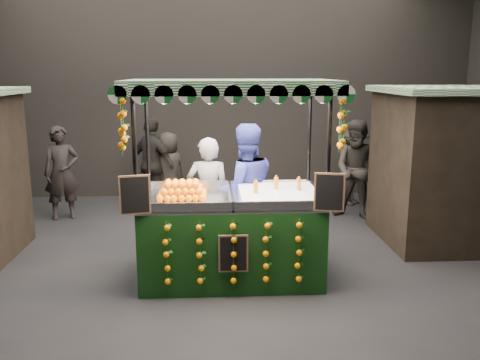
{
  "coord_description": "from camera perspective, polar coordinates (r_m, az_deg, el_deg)",
  "views": [
    {
      "loc": [
        0.08,
        -6.65,
        2.85
      ],
      "look_at": [
        0.49,
        0.48,
        1.31
      ],
      "focal_mm": 38.1,
      "sensor_mm": 36.0,
      "label": 1
    }
  ],
  "objects": [
    {
      "name": "ground",
      "position": [
        7.24,
        -3.71,
        -11.09
      ],
      "size": [
        12.0,
        12.0,
        0.0
      ],
      "primitive_type": "plane",
      "color": "black",
      "rests_on": "ground"
    },
    {
      "name": "market_hall",
      "position": [
        6.68,
        -4.12,
        16.67
      ],
      "size": [
        12.1,
        10.1,
        5.05
      ],
      "color": "black",
      "rests_on": "ground"
    },
    {
      "name": "neighbour_stall_right",
      "position": [
        9.35,
        24.3,
        1.55
      ],
      "size": [
        3.0,
        2.2,
        2.6
      ],
      "color": "black",
      "rests_on": "ground"
    },
    {
      "name": "juice_stall",
      "position": [
        7.0,
        -0.91,
        -4.48
      ],
      "size": [
        2.83,
        1.66,
        2.74
      ],
      "color": "black",
      "rests_on": "ground"
    },
    {
      "name": "vendor_grey",
      "position": [
        7.97,
        -3.55,
        -1.83
      ],
      "size": [
        0.73,
        0.52,
        1.86
      ],
      "rotation": [
        0.0,
        0.0,
        3.03
      ],
      "color": "gray",
      "rests_on": "ground"
    },
    {
      "name": "vendor_blue",
      "position": [
        7.78,
        0.54,
        -1.32
      ],
      "size": [
        1.15,
        0.98,
        2.08
      ],
      "rotation": [
        0.0,
        0.0,
        3.35
      ],
      "color": "navy",
      "rests_on": "ground"
    },
    {
      "name": "shopper_0",
      "position": [
        10.47,
        -19.33,
        0.76
      ],
      "size": [
        0.77,
        0.63,
        1.82
      ],
      "rotation": [
        0.0,
        0.0,
        0.33
      ],
      "color": "black",
      "rests_on": "ground"
    },
    {
      "name": "shopper_1",
      "position": [
        10.13,
        13.06,
        1.11
      ],
      "size": [
        1.19,
        1.11,
        1.94
      ],
      "rotation": [
        0.0,
        0.0,
        -0.53
      ],
      "color": "#2D2825",
      "rests_on": "ground"
    },
    {
      "name": "shopper_2",
      "position": [
        10.71,
        -9.73,
        1.77
      ],
      "size": [
        1.18,
        1.05,
        1.92
      ],
      "rotation": [
        0.0,
        0.0,
        2.49
      ],
      "color": "black",
      "rests_on": "ground"
    },
    {
      "name": "shopper_3",
      "position": [
        11.22,
        12.6,
        1.6
      ],
      "size": [
        1.22,
        1.25,
        1.72
      ],
      "rotation": [
        0.0,
        0.0,
        0.82
      ],
      "color": "black",
      "rests_on": "ground"
    },
    {
      "name": "shopper_4",
      "position": [
        10.79,
        -7.99,
        1.08
      ],
      "size": [
        0.94,
        0.84,
        1.61
      ],
      "rotation": [
        0.0,
        0.0,
        3.68
      ],
      "color": "#292621",
      "rests_on": "ground"
    }
  ]
}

